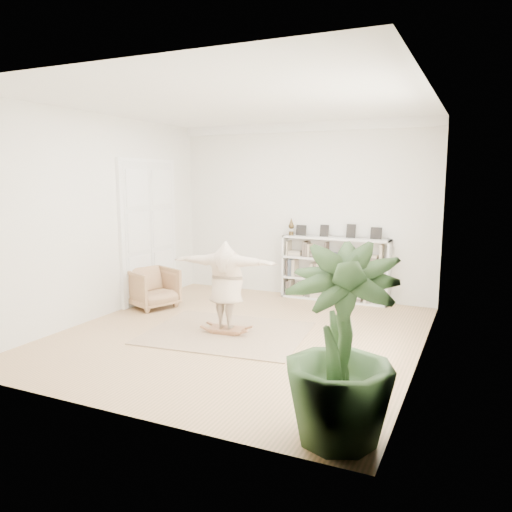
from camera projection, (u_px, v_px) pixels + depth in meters
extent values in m
plane|color=#9E8051|center=(241.00, 334.00, 8.02)|extent=(6.00, 6.00, 0.00)
plane|color=silver|center=(304.00, 211.00, 10.44)|extent=(5.50, 0.00, 5.50)
plane|color=silver|center=(108.00, 246.00, 5.05)|extent=(5.50, 0.00, 5.50)
plane|color=silver|center=(102.00, 217.00, 8.88)|extent=(0.00, 6.00, 6.00)
plane|color=silver|center=(425.00, 230.00, 6.61)|extent=(0.00, 6.00, 6.00)
plane|color=white|center=(239.00, 103.00, 7.47)|extent=(6.00, 6.00, 0.00)
cube|color=white|center=(304.00, 127.00, 10.12)|extent=(5.50, 0.12, 0.18)
cube|color=white|center=(149.00, 232.00, 10.09)|extent=(0.08, 1.78, 2.92)
cube|color=silver|center=(137.00, 234.00, 9.72)|extent=(0.06, 0.78, 2.80)
cube|color=silver|center=(161.00, 230.00, 10.44)|extent=(0.06, 0.78, 2.80)
cube|color=silver|center=(285.00, 265.00, 10.58)|extent=(0.04, 0.35, 1.30)
cube|color=silver|center=(389.00, 273.00, 9.69)|extent=(0.04, 0.35, 1.30)
cube|color=silver|center=(337.00, 268.00, 10.27)|extent=(2.20, 0.04, 1.30)
cube|color=silver|center=(334.00, 299.00, 10.23)|extent=(2.20, 0.35, 0.04)
cube|color=silver|center=(334.00, 280.00, 10.17)|extent=(2.20, 0.35, 0.04)
cube|color=silver|center=(335.00, 259.00, 10.10)|extent=(2.20, 0.35, 0.04)
cube|color=silver|center=(335.00, 238.00, 10.04)|extent=(2.20, 0.35, 0.04)
cube|color=black|center=(301.00, 230.00, 10.37)|extent=(0.18, 0.07, 0.24)
cube|color=black|center=(324.00, 231.00, 10.16)|extent=(0.18, 0.07, 0.24)
cube|color=black|center=(351.00, 232.00, 9.94)|extent=(0.18, 0.07, 0.24)
cube|color=black|center=(376.00, 233.00, 9.73)|extent=(0.18, 0.07, 0.24)
imported|color=tan|center=(153.00, 288.00, 9.64)|extent=(1.08, 1.07, 0.76)
cube|color=tan|center=(227.00, 333.00, 8.05)|extent=(2.69, 2.25, 0.02)
cube|color=brown|center=(227.00, 329.00, 8.04)|extent=(0.58, 0.39, 0.03)
cube|color=brown|center=(227.00, 331.00, 8.04)|extent=(0.38, 0.09, 0.04)
cube|color=brown|center=(227.00, 331.00, 8.04)|extent=(0.38, 0.09, 0.04)
cube|color=brown|center=(227.00, 329.00, 8.04)|extent=(0.22, 0.08, 0.11)
cube|color=brown|center=(227.00, 329.00, 8.04)|extent=(0.22, 0.08, 0.11)
imported|color=#C9B197|center=(226.00, 283.00, 7.92)|extent=(1.77, 0.64, 1.41)
imported|color=#325229|center=(340.00, 345.00, 4.64)|extent=(1.17, 1.17, 1.89)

